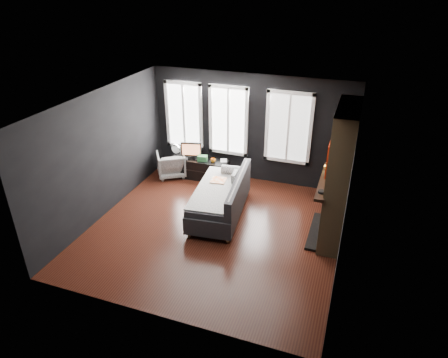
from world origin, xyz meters
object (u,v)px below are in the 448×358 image
(mantel_vase, at_px, (328,166))
(media_console, at_px, (200,168))
(book, at_px, (221,157))
(armchair, at_px, (171,163))
(monitor, at_px, (191,149))
(mug, at_px, (213,160))
(sofa, at_px, (220,195))

(mantel_vase, bearing_deg, media_console, 162.10)
(media_console, height_order, book, book)
(book, xyz_separation_m, mantel_vase, (2.71, -1.13, 0.69))
(armchair, distance_m, monitor, 0.68)
(monitor, relative_size, mug, 4.45)
(sofa, xyz_separation_m, book, (-0.56, 1.58, 0.16))
(media_console, bearing_deg, mug, -8.58)
(armchair, relative_size, book, 3.20)
(monitor, bearing_deg, sofa, -63.03)
(sofa, xyz_separation_m, monitor, (-1.32, 1.50, 0.29))
(book, bearing_deg, armchair, -169.75)
(mug, bearing_deg, armchair, -175.20)
(sofa, height_order, mantel_vase, mantel_vase)
(monitor, distance_m, book, 0.78)
(mantel_vase, bearing_deg, monitor, 163.19)
(media_console, relative_size, mantel_vase, 8.44)
(book, bearing_deg, monitor, -173.63)
(sofa, relative_size, media_console, 1.44)
(armchair, xyz_separation_m, mug, (1.14, 0.10, 0.22))
(mug, xyz_separation_m, book, (0.15, 0.14, 0.05))
(media_console, height_order, mug, mug)
(sofa, relative_size, book, 9.80)
(armchair, relative_size, monitor, 1.31)
(media_console, relative_size, mug, 12.36)
(mug, distance_m, mantel_vase, 3.12)
(monitor, height_order, mantel_vase, mantel_vase)
(monitor, bearing_deg, mug, -19.26)
(monitor, height_order, book, monitor)
(sofa, bearing_deg, mantel_vase, 5.49)
(sofa, height_order, armchair, sofa)
(armchair, height_order, mantel_vase, mantel_vase)
(armchair, relative_size, mantel_vase, 3.97)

